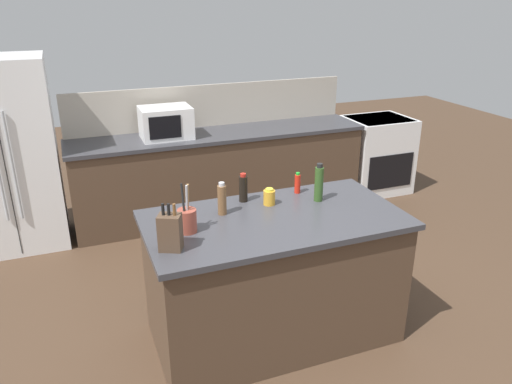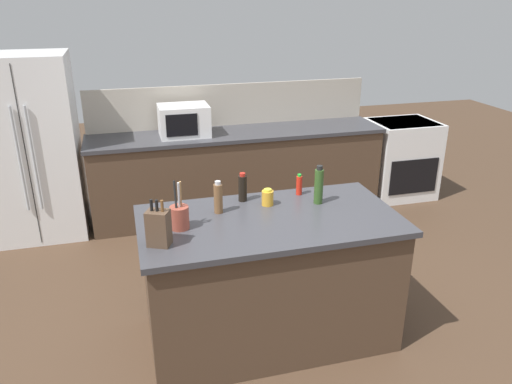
{
  "view_description": "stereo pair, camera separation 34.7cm",
  "coord_description": "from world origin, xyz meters",
  "px_view_note": "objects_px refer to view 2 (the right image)",
  "views": [
    {
      "loc": [
        -1.21,
        -2.78,
        2.34
      ],
      "look_at": [
        0.0,
        0.35,
        0.99
      ],
      "focal_mm": 35.0,
      "sensor_mm": 36.0,
      "label": 1
    },
    {
      "loc": [
        -0.88,
        -2.89,
        2.34
      ],
      "look_at": [
        0.0,
        0.35,
        0.99
      ],
      "focal_mm": 35.0,
      "sensor_mm": 36.0,
      "label": 2
    }
  ],
  "objects_px": {
    "pepper_grinder": "(218,198)",
    "olive_oil_bottle": "(319,186)",
    "honey_jar": "(268,198)",
    "knife_block": "(159,228)",
    "microwave": "(184,121)",
    "soy_sauce_bottle": "(243,188)",
    "hot_sauce_bottle": "(299,185)",
    "range_oven": "(400,158)",
    "refrigerator": "(32,148)",
    "utensil_crock": "(180,216)"
  },
  "relations": [
    {
      "from": "pepper_grinder",
      "to": "hot_sauce_bottle",
      "type": "xyz_separation_m",
      "value": [
        0.64,
        0.16,
        -0.03
      ]
    },
    {
      "from": "pepper_grinder",
      "to": "olive_oil_bottle",
      "type": "bearing_deg",
      "value": -1.92
    },
    {
      "from": "utensil_crock",
      "to": "olive_oil_bottle",
      "type": "height_order",
      "value": "utensil_crock"
    },
    {
      "from": "honey_jar",
      "to": "utensil_crock",
      "type": "bearing_deg",
      "value": -161.75
    },
    {
      "from": "utensil_crock",
      "to": "pepper_grinder",
      "type": "distance_m",
      "value": 0.33
    },
    {
      "from": "range_oven",
      "to": "soy_sauce_bottle",
      "type": "relative_size",
      "value": 4.36
    },
    {
      "from": "olive_oil_bottle",
      "to": "soy_sauce_bottle",
      "type": "bearing_deg",
      "value": 160.1
    },
    {
      "from": "knife_block",
      "to": "refrigerator",
      "type": "bearing_deg",
      "value": 138.23
    },
    {
      "from": "refrigerator",
      "to": "knife_block",
      "type": "height_order",
      "value": "refrigerator"
    },
    {
      "from": "pepper_grinder",
      "to": "olive_oil_bottle",
      "type": "distance_m",
      "value": 0.72
    },
    {
      "from": "olive_oil_bottle",
      "to": "honey_jar",
      "type": "distance_m",
      "value": 0.37
    },
    {
      "from": "utensil_crock",
      "to": "knife_block",
      "type": "bearing_deg",
      "value": -126.96
    },
    {
      "from": "microwave",
      "to": "hot_sauce_bottle",
      "type": "xyz_separation_m",
      "value": [
        0.6,
        -1.86,
        -0.08
      ]
    },
    {
      "from": "hot_sauce_bottle",
      "to": "soy_sauce_bottle",
      "type": "relative_size",
      "value": 0.76
    },
    {
      "from": "refrigerator",
      "to": "honey_jar",
      "type": "xyz_separation_m",
      "value": [
        1.82,
        -2.04,
        0.09
      ]
    },
    {
      "from": "honey_jar",
      "to": "knife_block",
      "type": "bearing_deg",
      "value": -152.79
    },
    {
      "from": "olive_oil_bottle",
      "to": "range_oven",
      "type": "bearing_deg",
      "value": 46.94
    },
    {
      "from": "refrigerator",
      "to": "olive_oil_bottle",
      "type": "xyz_separation_m",
      "value": [
        2.18,
        -2.1,
        0.16
      ]
    },
    {
      "from": "hot_sauce_bottle",
      "to": "range_oven",
      "type": "bearing_deg",
      "value": 43.05
    },
    {
      "from": "honey_jar",
      "to": "soy_sauce_bottle",
      "type": "distance_m",
      "value": 0.2
    },
    {
      "from": "pepper_grinder",
      "to": "olive_oil_bottle",
      "type": "height_order",
      "value": "olive_oil_bottle"
    },
    {
      "from": "microwave",
      "to": "knife_block",
      "type": "height_order",
      "value": "microwave"
    },
    {
      "from": "microwave",
      "to": "pepper_grinder",
      "type": "height_order",
      "value": "microwave"
    },
    {
      "from": "pepper_grinder",
      "to": "soy_sauce_bottle",
      "type": "distance_m",
      "value": 0.26
    },
    {
      "from": "hot_sauce_bottle",
      "to": "honey_jar",
      "type": "distance_m",
      "value": 0.31
    },
    {
      "from": "pepper_grinder",
      "to": "honey_jar",
      "type": "height_order",
      "value": "pepper_grinder"
    },
    {
      "from": "refrigerator",
      "to": "utensil_crock",
      "type": "xyz_separation_m",
      "value": [
        1.18,
        -2.25,
        0.11
      ]
    },
    {
      "from": "pepper_grinder",
      "to": "refrigerator",
      "type": "bearing_deg",
      "value": 125.14
    },
    {
      "from": "microwave",
      "to": "knife_block",
      "type": "distance_m",
      "value": 2.44
    },
    {
      "from": "microwave",
      "to": "soy_sauce_bottle",
      "type": "xyz_separation_m",
      "value": [
        0.17,
        -1.86,
        -0.06
      ]
    },
    {
      "from": "refrigerator",
      "to": "knife_block",
      "type": "relative_size",
      "value": 6.26
    },
    {
      "from": "utensil_crock",
      "to": "hot_sauce_bottle",
      "type": "relative_size",
      "value": 2.0
    },
    {
      "from": "range_oven",
      "to": "pepper_grinder",
      "type": "xyz_separation_m",
      "value": [
        -2.63,
        -2.02,
        0.58
      ]
    },
    {
      "from": "knife_block",
      "to": "utensil_crock",
      "type": "relative_size",
      "value": 0.91
    },
    {
      "from": "refrigerator",
      "to": "microwave",
      "type": "height_order",
      "value": "refrigerator"
    },
    {
      "from": "range_oven",
      "to": "knife_block",
      "type": "bearing_deg",
      "value": -141.99
    },
    {
      "from": "microwave",
      "to": "utensil_crock",
      "type": "relative_size",
      "value": 1.59
    },
    {
      "from": "knife_block",
      "to": "olive_oil_bottle",
      "type": "xyz_separation_m",
      "value": [
        1.15,
        0.34,
        0.02
      ]
    },
    {
      "from": "utensil_crock",
      "to": "honey_jar",
      "type": "relative_size",
      "value": 2.66
    },
    {
      "from": "refrigerator",
      "to": "honey_jar",
      "type": "distance_m",
      "value": 2.73
    },
    {
      "from": "hot_sauce_bottle",
      "to": "soy_sauce_bottle",
      "type": "height_order",
      "value": "soy_sauce_bottle"
    },
    {
      "from": "refrigerator",
      "to": "soy_sauce_bottle",
      "type": "height_order",
      "value": "refrigerator"
    },
    {
      "from": "microwave",
      "to": "honey_jar",
      "type": "xyz_separation_m",
      "value": [
        0.32,
        -1.99,
        -0.1
      ]
    },
    {
      "from": "range_oven",
      "to": "olive_oil_bottle",
      "type": "relative_size",
      "value": 3.28
    },
    {
      "from": "knife_block",
      "to": "soy_sauce_bottle",
      "type": "xyz_separation_m",
      "value": [
        0.64,
        0.53,
        -0.01
      ]
    },
    {
      "from": "olive_oil_bottle",
      "to": "soy_sauce_bottle",
      "type": "relative_size",
      "value": 1.33
    },
    {
      "from": "refrigerator",
      "to": "utensil_crock",
      "type": "distance_m",
      "value": 2.54
    },
    {
      "from": "microwave",
      "to": "knife_block",
      "type": "bearing_deg",
      "value": -101.13
    },
    {
      "from": "range_oven",
      "to": "honey_jar",
      "type": "height_order",
      "value": "honey_jar"
    },
    {
      "from": "utensil_crock",
      "to": "pepper_grinder",
      "type": "bearing_deg",
      "value": 31.65
    }
  ]
}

